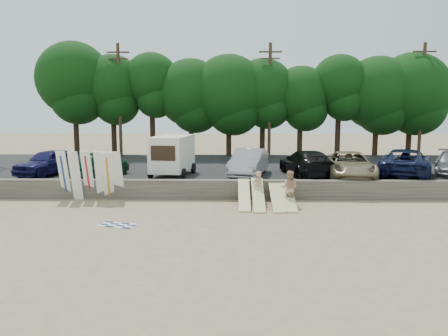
{
  "coord_description": "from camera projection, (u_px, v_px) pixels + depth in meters",
  "views": [
    {
      "loc": [
        -0.97,
        -19.12,
        4.71
      ],
      "look_at": [
        -1.39,
        3.0,
        1.62
      ],
      "focal_mm": 35.0,
      "sensor_mm": 36.0,
      "label": 1
    }
  ],
  "objects": [
    {
      "name": "ground",
      "position": [
        254.0,
        213.0,
        19.57
      ],
      "size": [
        120.0,
        120.0,
        0.0
      ],
      "primitive_type": "plane",
      "color": "tan",
      "rests_on": "ground"
    },
    {
      "name": "seawall",
      "position": [
        251.0,
        190.0,
        22.47
      ],
      "size": [
        44.0,
        0.5,
        1.0
      ],
      "primitive_type": "cube",
      "color": "#6B6356",
      "rests_on": "ground"
    },
    {
      "name": "parking_lot",
      "position": [
        246.0,
        171.0,
        29.92
      ],
      "size": [
        44.0,
        14.5,
        0.7
      ],
      "primitive_type": "cube",
      "color": "#282828",
      "rests_on": "ground"
    },
    {
      "name": "treeline",
      "position": [
        251.0,
        89.0,
        36.02
      ],
      "size": [
        34.05,
        6.63,
        9.37
      ],
      "color": "#382616",
      "rests_on": "parking_lot"
    },
    {
      "name": "utility_poles",
      "position": [
        270.0,
        98.0,
        34.62
      ],
      "size": [
        25.8,
        0.26,
        9.0
      ],
      "color": "#473321",
      "rests_on": "parking_lot"
    },
    {
      "name": "box_trailer",
      "position": [
        172.0,
        153.0,
        25.62
      ],
      "size": [
        2.52,
        3.91,
        2.34
      ],
      "rotation": [
        0.0,
        0.0,
        -0.14
      ],
      "color": "white",
      "rests_on": "parking_lot"
    },
    {
      "name": "car_0",
      "position": [
        49.0,
        162.0,
        26.0
      ],
      "size": [
        3.29,
        4.85,
        1.53
      ],
      "primitive_type": "imported",
      "rotation": [
        0.0,
        0.0,
        -0.36
      ],
      "color": "#131342",
      "rests_on": "parking_lot"
    },
    {
      "name": "car_1",
      "position": [
        97.0,
        164.0,
        25.11
      ],
      "size": [
        3.24,
        4.87,
        1.54
      ],
      "primitive_type": "imported",
      "rotation": [
        0.0,
        0.0,
        2.8
      ],
      "color": "#133622",
      "rests_on": "parking_lot"
    },
    {
      "name": "car_2",
      "position": [
        249.0,
        163.0,
        25.54
      ],
      "size": [
        2.68,
        5.04,
        1.58
      ],
      "primitive_type": "imported",
      "rotation": [
        0.0,
        0.0,
        -0.22
      ],
      "color": "#9B9A9F",
      "rests_on": "parking_lot"
    },
    {
      "name": "car_3",
      "position": [
        306.0,
        163.0,
        25.57
      ],
      "size": [
        2.96,
        5.5,
        1.52
      ],
      "primitive_type": "imported",
      "rotation": [
        0.0,
        0.0,
        3.31
      ],
      "color": "black",
      "rests_on": "parking_lot"
    },
    {
      "name": "car_4",
      "position": [
        350.0,
        165.0,
        24.68
      ],
      "size": [
        3.15,
        5.67,
        1.5
      ],
      "primitive_type": "imported",
      "rotation": [
        0.0,
        0.0,
        -0.13
      ],
      "color": "#8A7958",
      "rests_on": "parking_lot"
    },
    {
      "name": "car_5",
      "position": [
        405.0,
        163.0,
        25.25
      ],
      "size": [
        4.76,
        6.43,
        1.62
      ],
      "primitive_type": "imported",
      "rotation": [
        0.0,
        0.0,
        2.74
      ],
      "color": "black",
      "rests_on": "parking_lot"
    },
    {
      "name": "surfboard_upright_0",
      "position": [
        64.0,
        175.0,
        22.16
      ],
      "size": [
        0.58,
        0.68,
        2.55
      ],
      "primitive_type": "cube",
      "rotation": [
        0.22,
        0.0,
        -0.13
      ],
      "color": "white",
      "rests_on": "ground"
    },
    {
      "name": "surfboard_upright_1",
      "position": [
        76.0,
        176.0,
        22.0
      ],
      "size": [
        0.52,
        0.69,
        2.54
      ],
      "primitive_type": "cube",
      "rotation": [
        0.24,
        0.0,
        -0.04
      ],
      "color": "white",
      "rests_on": "ground"
    },
    {
      "name": "surfboard_upright_2",
      "position": [
        88.0,
        175.0,
        22.17
      ],
      "size": [
        0.54,
        0.69,
        2.54
      ],
      "primitive_type": "cube",
      "rotation": [
        0.23,
        0.0,
        -0.06
      ],
      "color": "white",
      "rests_on": "ground"
    },
    {
      "name": "surfboard_upright_3",
      "position": [
        101.0,
        176.0,
        22.09
      ],
      "size": [
        0.56,
        0.71,
        2.54
      ],
      "primitive_type": "cube",
      "rotation": [
        0.24,
        0.0,
        0.09
      ],
      "color": "white",
      "rests_on": "ground"
    },
    {
      "name": "surfboard_upright_4",
      "position": [
        108.0,
        176.0,
        22.01
      ],
      "size": [
        0.6,
        0.85,
        2.51
      ],
      "primitive_type": "cube",
      "rotation": [
        0.29,
        0.0,
        0.13
      ],
      "color": "white",
      "rests_on": "ground"
    },
    {
      "name": "surfboard_upright_5",
      "position": [
        118.0,
        176.0,
        22.13
      ],
      "size": [
        0.55,
        0.78,
        2.52
      ],
      "primitive_type": "cube",
      "rotation": [
        0.27,
        0.0,
        -0.06
      ],
      "color": "white",
      "rests_on": "ground"
    },
    {
      "name": "surfboard_low_0",
      "position": [
        244.0,
        195.0,
        20.99
      ],
      "size": [
        0.56,
        2.85,
        1.08
      ],
      "primitive_type": "cube",
      "rotation": [
        0.35,
        0.0,
        0.0
      ],
      "color": "#D8D288",
      "rests_on": "ground"
    },
    {
      "name": "surfboard_low_1",
      "position": [
        258.0,
        195.0,
        20.79
      ],
      "size": [
        0.56,
        2.82,
        1.16
      ],
      "primitive_type": "cube",
      "rotation": [
        0.37,
        0.0,
        0.0
      ],
      "color": "#D8D288",
      "rests_on": "ground"
    },
    {
      "name": "surfboard_low_2",
      "position": [
        277.0,
        197.0,
        20.83
      ],
      "size": [
        0.56,
        2.9,
        0.92
      ],
      "primitive_type": "cube",
      "rotation": [
        0.29,
        0.0,
        0.0
      ],
      "color": "#D8D288",
      "rests_on": "ground"
    },
    {
      "name": "surfboard_low_3",
      "position": [
        288.0,
        196.0,
        20.89
      ],
      "size": [
        0.56,
        2.89,
        0.95
      ],
      "primitive_type": "cube",
      "rotation": [
        0.3,
        0.0,
        0.0
      ],
      "color": "#D8D288",
      "rests_on": "ground"
    },
    {
      "name": "beachgoer_a",
      "position": [
        258.0,
        187.0,
        21.41
      ],
      "size": [
        0.7,
        0.64,
        1.61
      ],
      "primitive_type": "imported",
      "rotation": [
        0.0,
        0.0,
        3.71
      ],
      "color": "tan",
      "rests_on": "ground"
    },
    {
      "name": "beachgoer_b",
      "position": [
        289.0,
        188.0,
        20.9
      ],
      "size": [
        0.98,
        0.86,
        1.71
      ],
      "primitive_type": "imported",
      "rotation": [
        0.0,
        0.0,
        2.86
      ],
      "color": "tan",
      "rests_on": "ground"
    },
    {
      "name": "cooler",
      "position": [
        278.0,
        201.0,
        21.42
      ],
      "size": [
        0.41,
        0.34,
        0.32
      ],
      "primitive_type": "cube",
      "rotation": [
        0.0,
        0.0,
        -0.11
      ],
      "color": "#268B3C",
      "rests_on": "ground"
    },
    {
      "name": "gear_bag",
      "position": [
        289.0,
        200.0,
        21.9
      ],
      "size": [
        0.36,
        0.33,
        0.22
      ],
      "primitive_type": "cube",
      "rotation": [
        0.0,
        0.0,
        0.29
      ],
      "color": "orange",
      "rests_on": "ground"
    },
    {
      "name": "beach_towel",
      "position": [
        118.0,
        225.0,
        17.56
      ],
      "size": [
        1.87,
        1.87,
        0.0
      ],
      "primitive_type": "plane",
      "rotation": [
        0.0,
        0.0,
        -0.29
      ],
      "color": "white",
      "rests_on": "ground"
    }
  ]
}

